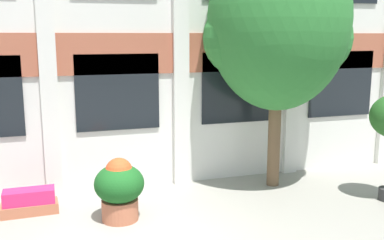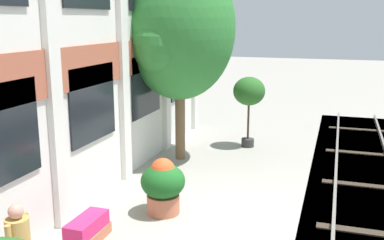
% 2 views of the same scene
% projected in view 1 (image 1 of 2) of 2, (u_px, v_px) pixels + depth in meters
% --- Properties ---
extents(broadleaf_tree, '(3.32, 3.16, 5.88)m').
position_uv_depth(broadleaf_tree, '(278.00, 24.00, 9.99)').
color(broadleaf_tree, brown).
rests_on(broadleaf_tree, ground).
extents(potted_plant_ribbed_drum, '(0.95, 0.95, 1.23)m').
position_uv_depth(potted_plant_ribbed_drum, '(119.00, 187.00, 8.54)').
color(potted_plant_ribbed_drum, '#B76647').
rests_on(potted_plant_ribbed_drum, ground).
extents(potted_plant_square_trough, '(1.10, 0.49, 0.50)m').
position_uv_depth(potted_plant_square_trough, '(29.00, 202.00, 8.92)').
color(potted_plant_square_trough, '#B76647').
rests_on(potted_plant_square_trough, ground).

